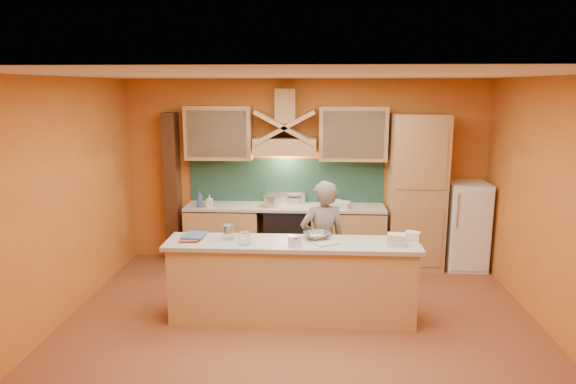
# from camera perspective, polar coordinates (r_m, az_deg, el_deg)

# --- Properties ---
(floor) EXTENTS (5.50, 5.00, 0.01)m
(floor) POSITION_cam_1_polar(r_m,az_deg,el_deg) (5.96, 1.29, -15.12)
(floor) COLOR brown
(floor) RESTS_ON ground
(ceiling) EXTENTS (5.50, 5.00, 0.01)m
(ceiling) POSITION_cam_1_polar(r_m,az_deg,el_deg) (5.32, 1.43, 12.90)
(ceiling) COLOR white
(ceiling) RESTS_ON wall_back
(wall_back) EXTENTS (5.50, 0.02, 2.80)m
(wall_back) POSITION_cam_1_polar(r_m,az_deg,el_deg) (7.92, 1.96, 2.33)
(wall_back) COLOR orange
(wall_back) RESTS_ON floor
(wall_front) EXTENTS (5.50, 0.02, 2.80)m
(wall_front) POSITION_cam_1_polar(r_m,az_deg,el_deg) (3.10, -0.22, -12.83)
(wall_front) COLOR orange
(wall_front) RESTS_ON floor
(wall_left) EXTENTS (0.02, 5.00, 2.80)m
(wall_left) POSITION_cam_1_polar(r_m,az_deg,el_deg) (6.20, -24.96, -1.40)
(wall_left) COLOR orange
(wall_left) RESTS_ON floor
(wall_right) EXTENTS (0.02, 5.00, 2.80)m
(wall_right) POSITION_cam_1_polar(r_m,az_deg,el_deg) (6.05, 28.41, -2.04)
(wall_right) COLOR orange
(wall_right) RESTS_ON floor
(base_cabinet_left) EXTENTS (1.10, 0.60, 0.86)m
(base_cabinet_left) POSITION_cam_1_polar(r_m,az_deg,el_deg) (7.97, -7.19, -4.85)
(base_cabinet_left) COLOR tan
(base_cabinet_left) RESTS_ON floor
(base_cabinet_right) EXTENTS (1.10, 0.60, 0.86)m
(base_cabinet_right) POSITION_cam_1_polar(r_m,az_deg,el_deg) (7.86, 6.62, -5.08)
(base_cabinet_right) COLOR tan
(base_cabinet_right) RESTS_ON floor
(counter_top) EXTENTS (3.00, 0.62, 0.04)m
(counter_top) POSITION_cam_1_polar(r_m,az_deg,el_deg) (7.74, -0.34, -1.67)
(counter_top) COLOR #B7AD9A
(counter_top) RESTS_ON base_cabinet_left
(stove) EXTENTS (0.60, 0.58, 0.90)m
(stove) POSITION_cam_1_polar(r_m,az_deg,el_deg) (7.86, -0.33, -4.86)
(stove) COLOR black
(stove) RESTS_ON floor
(backsplash) EXTENTS (3.00, 0.03, 0.70)m
(backsplash) POSITION_cam_1_polar(r_m,az_deg,el_deg) (7.95, -0.21, 1.26)
(backsplash) COLOR #1B3C30
(backsplash) RESTS_ON wall_back
(range_hood) EXTENTS (0.92, 0.50, 0.24)m
(range_hood) POSITION_cam_1_polar(r_m,az_deg,el_deg) (7.63, -0.32, 5.16)
(range_hood) COLOR tan
(range_hood) RESTS_ON wall_back
(hood_chimney) EXTENTS (0.30, 0.30, 0.50)m
(hood_chimney) POSITION_cam_1_polar(r_m,az_deg,el_deg) (7.69, -0.28, 9.54)
(hood_chimney) COLOR tan
(hood_chimney) RESTS_ON wall_back
(upper_cabinet_left) EXTENTS (1.00, 0.35, 0.80)m
(upper_cabinet_left) POSITION_cam_1_polar(r_m,az_deg,el_deg) (7.81, -7.68, 6.53)
(upper_cabinet_left) COLOR tan
(upper_cabinet_left) RESTS_ON wall_back
(upper_cabinet_right) EXTENTS (1.00, 0.35, 0.80)m
(upper_cabinet_right) POSITION_cam_1_polar(r_m,az_deg,el_deg) (7.69, 7.22, 6.47)
(upper_cabinet_right) COLOR tan
(upper_cabinet_right) RESTS_ON wall_back
(pantry_column) EXTENTS (0.80, 0.60, 2.30)m
(pantry_column) POSITION_cam_1_polar(r_m,az_deg,el_deg) (7.81, 14.09, -0.02)
(pantry_column) COLOR tan
(pantry_column) RESTS_ON floor
(fridge) EXTENTS (0.58, 0.60, 1.30)m
(fridge) POSITION_cam_1_polar(r_m,az_deg,el_deg) (8.10, 19.14, -3.55)
(fridge) COLOR white
(fridge) RESTS_ON floor
(trim_column_left) EXTENTS (0.20, 0.30, 2.30)m
(trim_column_left) POSITION_cam_1_polar(r_m,az_deg,el_deg) (8.13, -12.68, 0.49)
(trim_column_left) COLOR #472816
(trim_column_left) RESTS_ON floor
(island_body) EXTENTS (2.80, 0.55, 0.88)m
(island_body) POSITION_cam_1_polar(r_m,az_deg,el_deg) (6.05, 0.45, -10.10)
(island_body) COLOR tan
(island_body) RESTS_ON floor
(island_top) EXTENTS (2.90, 0.62, 0.05)m
(island_top) POSITION_cam_1_polar(r_m,az_deg,el_deg) (5.89, 0.46, -5.76)
(island_top) COLOR #B7AD9A
(island_top) RESTS_ON island_body
(person) EXTENTS (0.66, 0.53, 1.58)m
(person) POSITION_cam_1_polar(r_m,az_deg,el_deg) (6.36, 3.88, -5.72)
(person) COLOR #70665B
(person) RESTS_ON floor
(pot_large) EXTENTS (0.28, 0.28, 0.17)m
(pot_large) POSITION_cam_1_polar(r_m,az_deg,el_deg) (7.70, -1.88, -1.10)
(pot_large) COLOR silver
(pot_large) RESTS_ON stove
(pot_small) EXTENTS (0.28, 0.28, 0.13)m
(pot_small) POSITION_cam_1_polar(r_m,az_deg,el_deg) (7.88, 0.69, -0.96)
(pot_small) COLOR silver
(pot_small) RESTS_ON stove
(soap_bottle_a) EXTENTS (0.09, 0.09, 0.19)m
(soap_bottle_a) POSITION_cam_1_polar(r_m,az_deg,el_deg) (7.71, -8.71, -0.99)
(soap_bottle_a) COLOR silver
(soap_bottle_a) RESTS_ON counter_top
(soap_bottle_b) EXTENTS (0.14, 0.14, 0.26)m
(soap_bottle_b) POSITION_cam_1_polar(r_m,az_deg,el_deg) (7.73, -9.79, -0.74)
(soap_bottle_b) COLOR #375397
(soap_bottle_b) RESTS_ON counter_top
(bowl_back) EXTENTS (0.28, 0.28, 0.07)m
(bowl_back) POSITION_cam_1_polar(r_m,az_deg,el_deg) (7.78, 5.29, -1.21)
(bowl_back) COLOR white
(bowl_back) RESTS_ON counter_top
(dish_rack) EXTENTS (0.33, 0.29, 0.10)m
(dish_rack) POSITION_cam_1_polar(r_m,az_deg,el_deg) (7.60, 5.80, -1.45)
(dish_rack) COLOR silver
(dish_rack) RESTS_ON counter_top
(book_lower) EXTENTS (0.26, 0.32, 0.03)m
(book_lower) POSITION_cam_1_polar(r_m,az_deg,el_deg) (6.08, -11.87, -5.09)
(book_lower) COLOR #A84A3C
(book_lower) RESTS_ON island_top
(book_upper) EXTENTS (0.25, 0.33, 0.02)m
(book_upper) POSITION_cam_1_polar(r_m,az_deg,el_deg) (6.14, -11.40, -4.71)
(book_upper) COLOR #3B5983
(book_upper) RESTS_ON island_top
(jar_large) EXTENTS (0.18, 0.18, 0.17)m
(jar_large) POSITION_cam_1_polar(r_m,az_deg,el_deg) (6.00, -6.64, -4.43)
(jar_large) COLOR silver
(jar_large) RESTS_ON island_top
(jar_small) EXTENTS (0.13, 0.13, 0.14)m
(jar_small) POSITION_cam_1_polar(r_m,az_deg,el_deg) (5.79, -4.83, -5.14)
(jar_small) COLOR white
(jar_small) RESTS_ON island_top
(kitchen_scale) EXTENTS (0.16, 0.16, 0.11)m
(kitchen_scale) POSITION_cam_1_polar(r_m,az_deg,el_deg) (5.71, 0.77, -5.53)
(kitchen_scale) COLOR white
(kitchen_scale) RESTS_ON island_top
(mixing_bowl) EXTENTS (0.41, 0.41, 0.08)m
(mixing_bowl) POSITION_cam_1_polar(r_m,az_deg,el_deg) (5.98, 3.30, -4.89)
(mixing_bowl) COLOR white
(mixing_bowl) RESTS_ON island_top
(cloth) EXTENTS (0.32, 0.30, 0.02)m
(cloth) POSITION_cam_1_polar(r_m,az_deg,el_deg) (5.82, 4.21, -5.67)
(cloth) COLOR beige
(cloth) RESTS_ON island_top
(grocery_bag_a) EXTENTS (0.21, 0.18, 0.13)m
(grocery_bag_a) POSITION_cam_1_polar(r_m,az_deg,el_deg) (5.87, 11.95, -5.19)
(grocery_bag_a) COLOR beige
(grocery_bag_a) RESTS_ON island_top
(grocery_bag_b) EXTENTS (0.21, 0.18, 0.10)m
(grocery_bag_b) POSITION_cam_1_polar(r_m,az_deg,el_deg) (6.07, 13.67, -4.81)
(grocery_bag_b) COLOR beige
(grocery_bag_b) RESTS_ON island_top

